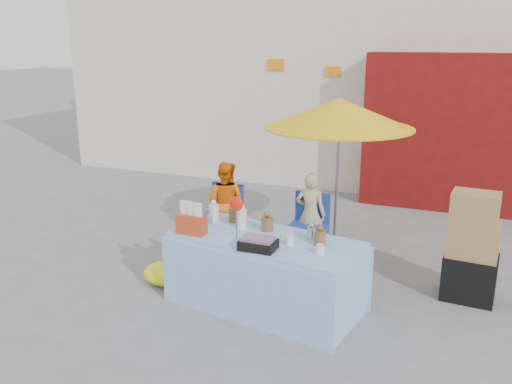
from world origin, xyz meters
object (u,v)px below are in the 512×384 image
at_px(chair_right, 307,239).
at_px(umbrella, 339,114).
at_px(chair_left, 222,227).
at_px(box_stack, 472,251).
at_px(vendor_orange, 225,202).
at_px(vendor_beige, 310,214).
at_px(market_table, 265,271).

relative_size(chair_right, umbrella, 0.41).
height_order(chair_left, box_stack, box_stack).
bearing_deg(umbrella, box_stack, -23.14).
distance_m(vendor_orange, vendor_beige, 1.25).
distance_m(chair_right, vendor_beige, 0.34).
relative_size(vendor_orange, vendor_beige, 1.04).
bearing_deg(market_table, box_stack, 36.55).
height_order(chair_left, umbrella, umbrella).
bearing_deg(chair_left, vendor_orange, 91.71).
distance_m(vendor_orange, umbrella, 2.03).
bearing_deg(chair_right, box_stack, -11.04).
bearing_deg(chair_left, vendor_beige, 7.66).
height_order(vendor_orange, umbrella, umbrella).
relative_size(market_table, vendor_orange, 1.86).
bearing_deg(chair_left, chair_right, 1.53).
bearing_deg(umbrella, vendor_beige, -153.43).
height_order(market_table, chair_left, market_table).
bearing_deg(market_table, chair_left, 139.44).
relative_size(vendor_beige, box_stack, 0.92).
height_order(chair_right, umbrella, umbrella).
distance_m(chair_right, vendor_orange, 1.30).
bearing_deg(chair_left, box_stack, -6.31).
xyz_separation_m(vendor_beige, umbrella, (0.30, 0.15, 1.33)).
relative_size(chair_left, box_stack, 0.69).
distance_m(vendor_orange, box_stack, 3.32).
distance_m(market_table, box_stack, 2.29).
xyz_separation_m(chair_right, vendor_beige, (-0.00, 0.13, 0.31)).
xyz_separation_m(market_table, box_stack, (2.04, 1.03, 0.16)).
bearing_deg(vendor_orange, vendor_beige, -178.47).
bearing_deg(market_table, chair_right, 98.80).
height_order(chair_left, vendor_beige, vendor_beige).
distance_m(chair_left, chair_right, 1.25).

